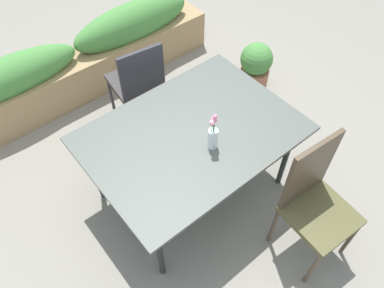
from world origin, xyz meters
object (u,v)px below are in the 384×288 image
chair_near_right (315,199)px  flower_vase (213,135)px  chair_far_side (138,81)px  planter_box (80,63)px  potted_plant (255,67)px  dining_table (192,137)px

chair_near_right → flower_vase: (-0.31, 0.66, 0.27)m
chair_far_side → planter_box: 0.83m
chair_near_right → potted_plant: (0.94, 1.40, -0.29)m
dining_table → potted_plant: 1.44m
flower_vase → planter_box: size_ratio=0.11×
chair_near_right → planter_box: 2.53m
dining_table → planter_box: bearing=92.4°
planter_box → dining_table: bearing=-87.6°
dining_table → chair_near_right: size_ratio=1.44×
planter_box → chair_near_right: bearing=-80.7°
potted_plant → planter_box: bearing=141.1°
chair_near_right → planter_box: size_ratio=0.35×
chair_near_right → potted_plant: chair_near_right is taller
dining_table → flower_vase: flower_vase is taller
chair_near_right → planter_box: (-0.41, 2.49, -0.22)m
dining_table → planter_box: size_ratio=0.50×
planter_box → potted_plant: size_ratio=5.38×
dining_table → chair_near_right: chair_near_right is taller
dining_table → potted_plant: bearing=23.7°
chair_far_side → chair_near_right: bearing=-75.1°
chair_far_side → flower_vase: size_ratio=3.00×
flower_vase → planter_box: 1.89m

